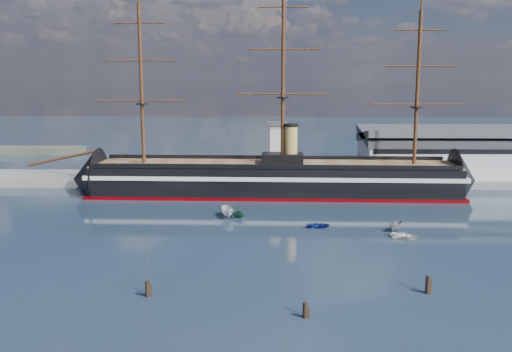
{
  "coord_description": "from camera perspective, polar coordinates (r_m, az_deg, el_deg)",
  "views": [
    {
      "loc": [
        0.49,
        -77.82,
        28.65
      ],
      "look_at": [
        -1.91,
        35.0,
        9.0
      ],
      "focal_mm": 40.0,
      "sensor_mm": 36.0,
      "label": 1
    }
  ],
  "objects": [
    {
      "name": "warship",
      "position": [
        140.0,
        1.12,
        -0.25
      ],
      "size": [
        113.06,
        18.32,
        53.94
      ],
      "rotation": [
        0.0,
        0.0,
        -0.02
      ],
      "color": "black",
      "rests_on": "ground"
    },
    {
      "name": "piling_near_mid",
      "position": [
        71.06,
        4.93,
        -13.93
      ],
      "size": [
        0.64,
        0.64,
        2.65
      ],
      "primitive_type": "cylinder",
      "color": "black",
      "rests_on": "ground"
    },
    {
      "name": "piling_near_left",
      "position": [
        78.27,
        -10.77,
        -11.77
      ],
      "size": [
        0.64,
        0.64,
        2.89
      ],
      "primitive_type": "cylinder",
      "color": "black",
      "rests_on": "ground"
    },
    {
      "name": "warehouse",
      "position": [
        169.24,
        21.09,
        2.2
      ],
      "size": [
        63.0,
        21.0,
        11.6
      ],
      "color": "#B7BABC",
      "rests_on": "ground"
    },
    {
      "name": "motorboat_a",
      "position": [
        118.27,
        -2.87,
        -4.15
      ],
      "size": [
        7.25,
        3.88,
        2.75
      ],
      "primitive_type": "imported",
      "rotation": [
        0.0,
        0.0,
        0.21
      ],
      "color": "silver",
      "rests_on": "ground"
    },
    {
      "name": "motorboat_d",
      "position": [
        118.16,
        -1.86,
        -4.16
      ],
      "size": [
        6.27,
        6.09,
        2.24
      ],
      "primitive_type": "imported",
      "rotation": [
        0.0,
        0.0,
        0.75
      ],
      "color": "#194C32",
      "rests_on": "ground"
    },
    {
      "name": "quay_tower",
      "position": [
        152.02,
        2.16,
        2.73
      ],
      "size": [
        5.0,
        5.0,
        15.0
      ],
      "color": "silver",
      "rests_on": "ground"
    },
    {
      "name": "ground",
      "position": [
        121.25,
        0.96,
        -3.79
      ],
      "size": [
        600.0,
        600.0,
        0.0
      ],
      "primitive_type": "plane",
      "color": "#182733",
      "rests_on": "ground"
    },
    {
      "name": "motorboat_c",
      "position": [
        111.35,
        13.8,
        -5.32
      ],
      "size": [
        5.31,
        4.49,
        2.06
      ],
      "primitive_type": "imported",
      "rotation": [
        0.0,
        0.0,
        -0.61
      ],
      "color": "gray",
      "rests_on": "ground"
    },
    {
      "name": "quay",
      "position": [
        156.75,
        4.68,
        -0.69
      ],
      "size": [
        180.0,
        18.0,
        2.0
      ],
      "primitive_type": "cube",
      "color": "slate",
      "rests_on": "ground"
    },
    {
      "name": "motorboat_b",
      "position": [
        110.91,
        6.25,
        -5.15
      ],
      "size": [
        1.15,
        2.83,
        1.32
      ],
      "primitive_type": "imported",
      "rotation": [
        0.0,
        0.0,
        1.58
      ],
      "color": "navy",
      "rests_on": "ground"
    },
    {
      "name": "motorboat_e",
      "position": [
        106.53,
        14.62,
        -6.05
      ],
      "size": [
        2.52,
        3.3,
        1.44
      ],
      "primitive_type": "imported",
      "rotation": [
        0.0,
        0.0,
        1.09
      ],
      "color": "white",
      "rests_on": "ground"
    },
    {
      "name": "piling_near_right",
      "position": [
        81.37,
        16.76,
        -11.17
      ],
      "size": [
        0.64,
        0.64,
        3.16
      ],
      "primitive_type": "cylinder",
      "color": "black",
      "rests_on": "ground"
    }
  ]
}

